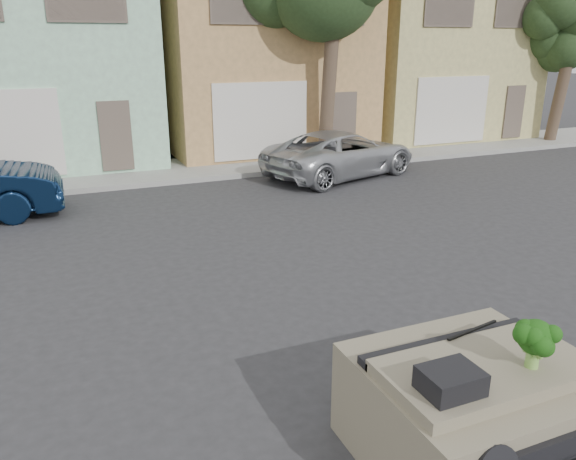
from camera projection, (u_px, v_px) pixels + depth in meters
ground_plane at (325, 322)px, 8.09m from camera, size 120.00×120.00×0.00m
sidewalk at (171, 171)px, 17.22m from camera, size 40.00×3.00×0.15m
townhouse_mint at (30, 44)px, 18.22m from camera, size 7.20×8.20×7.55m
townhouse_tan at (248, 44)px, 21.02m from camera, size 7.20×8.20×7.55m
townhouse_beige at (415, 43)px, 23.81m from camera, size 7.20×8.20×7.55m
silver_pickup at (340, 176)px, 16.89m from camera, size 5.37×3.61×1.37m
tree_near at (330, 28)px, 17.14m from camera, size 4.40×4.00×8.50m
tree_far at (564, 65)px, 21.27m from camera, size 3.20×3.00×6.00m
car_dashboard at (470, 408)px, 5.30m from camera, size 2.00×1.80×1.12m
instrument_hump at (450, 381)px, 4.57m from camera, size 0.48×0.38×0.20m
wiper_arm at (472, 330)px, 5.55m from camera, size 0.69×0.15×0.02m
broccoli at (535, 343)px, 4.87m from camera, size 0.49×0.49×0.46m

